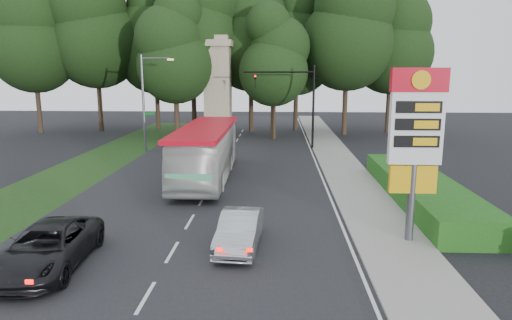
{
  "coord_description": "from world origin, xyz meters",
  "views": [
    {
      "loc": [
        3.92,
        -15.5,
        6.76
      ],
      "look_at": [
        2.84,
        7.54,
        2.2
      ],
      "focal_mm": 32.0,
      "sensor_mm": 36.0,
      "label": 1
    }
  ],
  "objects_px": {
    "traffic_signal_mast": "(298,95)",
    "transit_bus": "(206,153)",
    "gas_station_pylon": "(416,132)",
    "streetlight_signs": "(146,99)",
    "sedan_silver": "(240,230)",
    "monument": "(218,87)",
    "suv_charcoal": "(47,247)"
  },
  "relations": [
    {
      "from": "traffic_signal_mast",
      "to": "transit_bus",
      "type": "height_order",
      "value": "traffic_signal_mast"
    },
    {
      "from": "streetlight_signs",
      "to": "transit_bus",
      "type": "bearing_deg",
      "value": -56.08
    },
    {
      "from": "streetlight_signs",
      "to": "sedan_silver",
      "type": "height_order",
      "value": "streetlight_signs"
    },
    {
      "from": "gas_station_pylon",
      "to": "transit_bus",
      "type": "relative_size",
      "value": 0.57
    },
    {
      "from": "gas_station_pylon",
      "to": "suv_charcoal",
      "type": "bearing_deg",
      "value": -167.21
    },
    {
      "from": "traffic_signal_mast",
      "to": "monument",
      "type": "height_order",
      "value": "monument"
    },
    {
      "from": "sedan_silver",
      "to": "traffic_signal_mast",
      "type": "bearing_deg",
      "value": 85.68
    },
    {
      "from": "transit_bus",
      "to": "suv_charcoal",
      "type": "bearing_deg",
      "value": -105.42
    },
    {
      "from": "monument",
      "to": "suv_charcoal",
      "type": "xyz_separation_m",
      "value": [
        -1.98,
        -31.0,
        -4.35
      ]
    },
    {
      "from": "suv_charcoal",
      "to": "streetlight_signs",
      "type": "bearing_deg",
      "value": 94.01
    },
    {
      "from": "gas_station_pylon",
      "to": "streetlight_signs",
      "type": "height_order",
      "value": "streetlight_signs"
    },
    {
      "from": "gas_station_pylon",
      "to": "monument",
      "type": "relative_size",
      "value": 0.68
    },
    {
      "from": "streetlight_signs",
      "to": "sedan_silver",
      "type": "distance_m",
      "value": 23.2
    },
    {
      "from": "gas_station_pylon",
      "to": "traffic_signal_mast",
      "type": "height_order",
      "value": "traffic_signal_mast"
    },
    {
      "from": "monument",
      "to": "transit_bus",
      "type": "height_order",
      "value": "monument"
    },
    {
      "from": "monument",
      "to": "transit_bus",
      "type": "xyz_separation_m",
      "value": [
        1.49,
        -17.62,
        -3.43
      ]
    },
    {
      "from": "transit_bus",
      "to": "suv_charcoal",
      "type": "relative_size",
      "value": 2.22
    },
    {
      "from": "suv_charcoal",
      "to": "monument",
      "type": "bearing_deg",
      "value": 82.91
    },
    {
      "from": "monument",
      "to": "transit_bus",
      "type": "relative_size",
      "value": 0.84
    },
    {
      "from": "sedan_silver",
      "to": "monument",
      "type": "bearing_deg",
      "value": 102.49
    },
    {
      "from": "monument",
      "to": "suv_charcoal",
      "type": "relative_size",
      "value": 1.86
    },
    {
      "from": "streetlight_signs",
      "to": "transit_bus",
      "type": "relative_size",
      "value": 0.67
    },
    {
      "from": "streetlight_signs",
      "to": "transit_bus",
      "type": "distance_m",
      "value": 11.93
    },
    {
      "from": "traffic_signal_mast",
      "to": "sedan_silver",
      "type": "relative_size",
      "value": 1.71
    },
    {
      "from": "traffic_signal_mast",
      "to": "suv_charcoal",
      "type": "xyz_separation_m",
      "value": [
        -9.66,
        -25.0,
        -3.92
      ]
    },
    {
      "from": "streetlight_signs",
      "to": "monument",
      "type": "xyz_separation_m",
      "value": [
        4.99,
        7.99,
        0.67
      ]
    },
    {
      "from": "gas_station_pylon",
      "to": "streetlight_signs",
      "type": "bearing_deg",
      "value": 128.96
    },
    {
      "from": "gas_station_pylon",
      "to": "traffic_signal_mast",
      "type": "relative_size",
      "value": 0.95
    },
    {
      "from": "traffic_signal_mast",
      "to": "transit_bus",
      "type": "distance_m",
      "value": 13.5
    },
    {
      "from": "gas_station_pylon",
      "to": "traffic_signal_mast",
      "type": "xyz_separation_m",
      "value": [
        -3.52,
        22.0,
        0.22
      ]
    },
    {
      "from": "sedan_silver",
      "to": "streetlight_signs",
      "type": "bearing_deg",
      "value": 118.1
    },
    {
      "from": "suv_charcoal",
      "to": "gas_station_pylon",
      "type": "bearing_deg",
      "value": 9.36
    }
  ]
}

